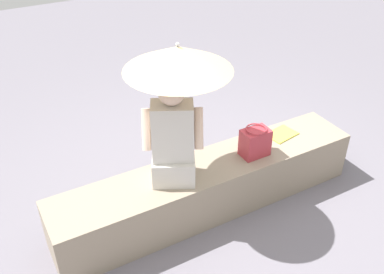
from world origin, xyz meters
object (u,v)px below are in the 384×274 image
Objects in this scene: magazine at (281,134)px; handbag_black at (255,142)px; person_seated at (173,139)px; parasol at (178,59)px.

handbag_black is at bearing -171.99° from magazine.
parasol is (0.10, 0.08, 0.62)m from person_seated.
person_seated is at bearing -141.00° from parasol.
magazine is (1.09, 0.01, -1.00)m from parasol.
person_seated reaches higher than magazine.
parasol is at bearing 170.74° from magazine.
parasol is at bearing 39.00° from person_seated.
person_seated is 0.82m from handbag_black.
person_seated is 3.30× the size of handbag_black.
handbag_black is (0.78, -0.04, -0.26)m from person_seated.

